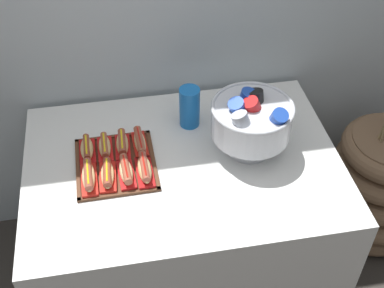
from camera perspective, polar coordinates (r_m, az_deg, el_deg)
name	(u,v)px	position (r m, az deg, el deg)	size (l,w,h in m)	color
ground_plane	(185,268)	(2.79, -0.83, -13.66)	(10.00, 10.00, 0.00)	#38332D
buffet_table	(184,218)	(2.45, -0.92, -8.24)	(1.33, 0.95, 0.80)	white
floor_vase	(378,184)	(2.92, 19.95, -4.25)	(0.59, 0.59, 1.21)	brown
serving_tray	(116,164)	(2.17, -8.45, -2.27)	(0.33, 0.36, 0.01)	#56331E
hot_dog_0	(89,177)	(2.09, -11.42, -3.61)	(0.07, 0.18, 0.06)	red
hot_dog_1	(108,175)	(2.09, -9.37, -3.41)	(0.07, 0.17, 0.06)	red
hot_dog_2	(126,172)	(2.09, -7.34, -3.07)	(0.07, 0.17, 0.06)	red
hot_dog_3	(145,169)	(2.09, -5.29, -2.82)	(0.07, 0.18, 0.06)	#B21414
hot_dog_4	(87,150)	(2.21, -11.59, -0.61)	(0.07, 0.15, 0.06)	#B21414
hot_dog_5	(105,147)	(2.21, -9.66, -0.37)	(0.06, 0.16, 0.06)	red
hot_dog_6	(122,144)	(2.21, -7.74, -0.05)	(0.07, 0.16, 0.06)	red
hot_dog_7	(140,143)	(2.21, -5.81, 0.16)	(0.07, 0.17, 0.06)	red
punch_bowl	(252,119)	(2.12, 6.64, 2.75)	(0.34, 0.34, 0.29)	silver
cup_stack	(190,107)	(2.28, -0.27, 4.13)	(0.09, 0.09, 0.19)	blue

